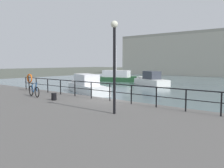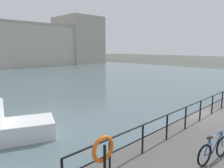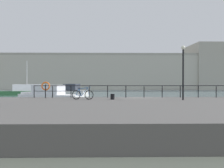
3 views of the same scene
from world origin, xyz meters
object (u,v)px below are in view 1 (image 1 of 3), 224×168
(mooring_bollard, at_px, (54,97))
(quay_lamp_post, at_px, (114,54))
(moored_small_launch, at_px, (151,80))
(life_ring_stand, at_px, (29,79))
(moored_red_daysailer, at_px, (115,77))
(parked_bicycle, at_px, (34,91))
(moored_blue_motorboat, at_px, (87,86))

(mooring_bollard, xyz_separation_m, quay_lamp_post, (5.39, -0.59, 2.48))
(moored_small_launch, height_order, life_ring_stand, life_ring_stand)
(moored_red_daysailer, relative_size, life_ring_stand, 7.26)
(moored_small_launch, relative_size, parked_bicycle, 3.83)
(moored_blue_motorboat, xyz_separation_m, mooring_bollard, (7.54, -9.86, 0.49))
(moored_blue_motorboat, bearing_deg, quay_lamp_post, 164.60)
(moored_red_daysailer, xyz_separation_m, moored_blue_motorboat, (8.22, -14.70, 0.03))
(quay_lamp_post, bearing_deg, life_ring_stand, 168.18)
(moored_small_launch, distance_m, life_ring_stand, 20.88)
(moored_red_daysailer, xyz_separation_m, moored_small_launch, (8.82, -2.03, -0.03))
(mooring_bollard, distance_m, quay_lamp_post, 5.96)
(mooring_bollard, bearing_deg, moored_small_launch, 107.09)
(life_ring_stand, xyz_separation_m, quay_lamp_post, (11.10, -2.32, 1.72))
(moored_red_daysailer, distance_m, mooring_bollard, 29.18)
(life_ring_stand, relative_size, quay_lamp_post, 0.34)
(parked_bicycle, distance_m, life_ring_stand, 3.78)
(moored_blue_motorboat, xyz_separation_m, life_ring_stand, (1.82, -8.13, 1.25))
(moored_red_daysailer, bearing_deg, moored_small_launch, -28.14)
(moored_red_daysailer, relative_size, mooring_bollard, 23.05)
(moored_red_daysailer, xyz_separation_m, quay_lamp_post, (21.14, -25.16, 3.01))
(moored_small_launch, bearing_deg, parked_bicycle, 126.84)
(parked_bicycle, bearing_deg, moored_small_launch, 111.66)
(moored_small_launch, bearing_deg, mooring_bollard, 132.44)
(mooring_bollard, distance_m, life_ring_stand, 6.02)
(moored_blue_motorboat, distance_m, parked_bicycle, 11.09)
(moored_red_daysailer, bearing_deg, moored_blue_motorboat, -76.00)
(moored_blue_motorboat, relative_size, life_ring_stand, 6.02)
(moored_red_daysailer, distance_m, life_ring_stand, 24.98)
(moored_small_launch, bearing_deg, quay_lamp_post, 143.38)
(life_ring_stand, bearing_deg, moored_small_launch, 93.35)
(moored_small_launch, bearing_deg, life_ring_stand, 118.70)
(moored_red_daysailer, height_order, quay_lamp_post, moored_red_daysailer)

